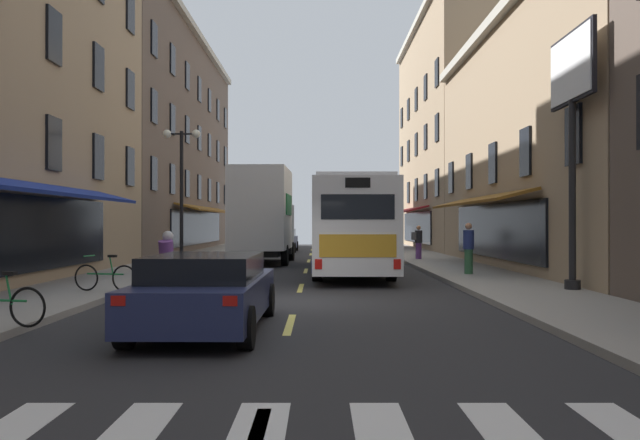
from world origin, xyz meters
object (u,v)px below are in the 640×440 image
sedan_mid (282,240)px  motorcycle_rider (168,271)px  pedestrian_mid (469,248)px  pedestrian_near (418,241)px  billboard_sign (572,94)px  bicycle_near (0,304)px  transit_bus (350,226)px  bicycle_mid (105,277)px  box_truck (264,217)px  street_lamp_twin (182,191)px  sedan_near (207,291)px

sedan_mid → motorcycle_rider: 25.79m
pedestrian_mid → pedestrian_near: bearing=162.4°
pedestrian_mid → motorcycle_rider: bearing=-73.8°
billboard_sign → bicycle_near: (-11.78, -5.92, -4.66)m
transit_bus → bicycle_mid: (-6.49, -7.99, -1.24)m
transit_bus → box_truck: size_ratio=1.81×
billboard_sign → street_lamp_twin: billboard_sign is taller
box_truck → sedan_mid: size_ratio=1.51×
sedan_near → street_lamp_twin: 13.82m
billboard_sign → sedan_mid: 26.49m
sedan_mid → bicycle_near: (-2.82, -30.46, -0.25)m
bicycle_near → bicycle_mid: size_ratio=1.00×
bicycle_near → pedestrian_near: 22.25m
motorcycle_rider → street_lamp_twin: size_ratio=0.40×
billboard_sign → motorcycle_rider: 11.13m
box_truck → pedestrian_near: box_truck is taller
transit_bus → street_lamp_twin: street_lamp_twin is taller
pedestrian_near → sedan_mid: bearing=-159.2°
sedan_near → pedestrian_mid: pedestrian_mid is taller
billboard_sign → sedan_mid: billboard_sign is taller
sedan_mid → transit_bus: bearing=-78.1°
billboard_sign → bicycle_mid: bearing=-177.7°
pedestrian_mid → transit_bus: bearing=-142.8°
sedan_near → bicycle_near: size_ratio=2.86×
transit_bus → sedan_near: bearing=-103.3°
sedan_near → pedestrian_near: bearing=71.2°
sedan_mid → pedestrian_mid: size_ratio=2.64×
billboard_sign → pedestrian_mid: billboard_sign is taller
box_truck → sedan_mid: (0.11, 11.92, -1.39)m
sedan_mid → bicycle_mid: sedan_mid is taller
pedestrian_near → box_truck: bearing=-92.6°
transit_bus → box_truck: (-3.70, 5.10, 0.39)m
sedan_near → bicycle_mid: sedan_near is taller
pedestrian_mid → bicycle_near: bearing=-62.9°
box_truck → pedestrian_near: size_ratio=4.29×
bicycle_mid → pedestrian_near: size_ratio=1.06×
transit_bus → sedan_mid: transit_bus is taller
motorcycle_rider → bicycle_near: size_ratio=1.23×
box_truck → sedan_near: size_ratio=1.41×
bicycle_mid → sedan_mid: bearing=83.4°
box_truck → bicycle_mid: 13.49m
billboard_sign → sedan_mid: bearing=110.1°
billboard_sign → pedestrian_near: bearing=97.4°
billboard_sign → transit_bus: (-5.38, 7.52, -3.42)m
sedan_mid → box_truck: bearing=-90.5°
bicycle_mid → pedestrian_mid: size_ratio=0.98×
motorcycle_rider → transit_bus: bearing=61.5°
bicycle_near → pedestrian_near: bearing=63.4°
transit_bus → bicycle_near: size_ratio=7.30×
box_truck → bicycle_mid: bearing=-102.1°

